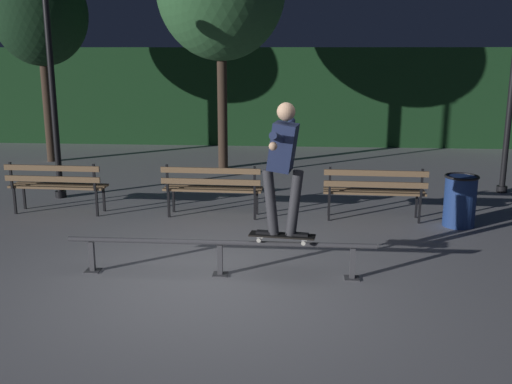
{
  "coord_description": "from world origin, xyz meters",
  "views": [
    {
      "loc": [
        0.96,
        -6.46,
        2.66
      ],
      "look_at": [
        0.37,
        1.06,
        0.85
      ],
      "focal_mm": 41.72,
      "sensor_mm": 36.0,
      "label": 1
    }
  ],
  "objects_px": {
    "grind_rail": "(220,248)",
    "park_bench_leftmost": "(56,182)",
    "skateboard": "(282,236)",
    "park_bench_left_center": "(212,185)",
    "tree_far_left": "(40,15)",
    "skateboarder": "(283,158)",
    "lamp_post_left": "(50,60)",
    "park_bench_right_center": "(375,188)",
    "trash_can": "(460,200)"
  },
  "relations": [
    {
      "from": "skateboarder",
      "to": "lamp_post_left",
      "type": "height_order",
      "value": "lamp_post_left"
    },
    {
      "from": "tree_far_left",
      "to": "grind_rail",
      "type": "bearing_deg",
      "value": -54.42
    },
    {
      "from": "grind_rail",
      "to": "trash_can",
      "type": "relative_size",
      "value": 4.66
    },
    {
      "from": "skateboard",
      "to": "skateboarder",
      "type": "distance_m",
      "value": 0.94
    },
    {
      "from": "grind_rail",
      "to": "park_bench_leftmost",
      "type": "xyz_separation_m",
      "value": [
        -3.06,
        2.53,
        0.2
      ]
    },
    {
      "from": "tree_far_left",
      "to": "skateboarder",
      "type": "bearing_deg",
      "value": -50.66
    },
    {
      "from": "grind_rail",
      "to": "lamp_post_left",
      "type": "relative_size",
      "value": 0.95
    },
    {
      "from": "park_bench_left_center",
      "to": "trash_can",
      "type": "relative_size",
      "value": 2.01
    },
    {
      "from": "park_bench_leftmost",
      "to": "park_bench_right_center",
      "type": "height_order",
      "value": "same"
    },
    {
      "from": "park_bench_leftmost",
      "to": "park_bench_left_center",
      "type": "relative_size",
      "value": 1.0
    },
    {
      "from": "grind_rail",
      "to": "park_bench_right_center",
      "type": "height_order",
      "value": "park_bench_right_center"
    },
    {
      "from": "park_bench_leftmost",
      "to": "lamp_post_left",
      "type": "height_order",
      "value": "lamp_post_left"
    },
    {
      "from": "skateboarder",
      "to": "lamp_post_left",
      "type": "bearing_deg",
      "value": 139.26
    },
    {
      "from": "park_bench_right_center",
      "to": "skateboarder",
      "type": "bearing_deg",
      "value": -118.39
    },
    {
      "from": "skateboard",
      "to": "tree_far_left",
      "type": "relative_size",
      "value": 0.17
    },
    {
      "from": "park_bench_left_center",
      "to": "trash_can",
      "type": "height_order",
      "value": "park_bench_left_center"
    },
    {
      "from": "skateboard",
      "to": "trash_can",
      "type": "relative_size",
      "value": 1.0
    },
    {
      "from": "skateboard",
      "to": "tree_far_left",
      "type": "distance_m",
      "value": 9.75
    },
    {
      "from": "park_bench_left_center",
      "to": "trash_can",
      "type": "xyz_separation_m",
      "value": [
        3.87,
        -0.19,
        -0.12
      ]
    },
    {
      "from": "grind_rail",
      "to": "skateboard",
      "type": "bearing_deg",
      "value": 0.0
    },
    {
      "from": "park_bench_leftmost",
      "to": "park_bench_left_center",
      "type": "xyz_separation_m",
      "value": [
        2.59,
        0.0,
        0.0
      ]
    },
    {
      "from": "park_bench_leftmost",
      "to": "trash_can",
      "type": "distance_m",
      "value": 6.46
    },
    {
      "from": "grind_rail",
      "to": "tree_far_left",
      "type": "xyz_separation_m",
      "value": [
        -5.15,
        7.19,
        3.11
      ]
    },
    {
      "from": "skateboard",
      "to": "tree_far_left",
      "type": "height_order",
      "value": "tree_far_left"
    },
    {
      "from": "skateboard",
      "to": "park_bench_left_center",
      "type": "bearing_deg",
      "value": 115.77
    },
    {
      "from": "grind_rail",
      "to": "lamp_post_left",
      "type": "xyz_separation_m",
      "value": [
        -3.47,
        3.64,
        2.14
      ]
    },
    {
      "from": "skateboard",
      "to": "tree_far_left",
      "type": "xyz_separation_m",
      "value": [
        -5.89,
        7.19,
        2.93
      ]
    },
    {
      "from": "tree_far_left",
      "to": "trash_can",
      "type": "height_order",
      "value": "tree_far_left"
    },
    {
      "from": "skateboard",
      "to": "park_bench_left_center",
      "type": "xyz_separation_m",
      "value": [
        -1.22,
        2.53,
        0.02
      ]
    },
    {
      "from": "park_bench_right_center",
      "to": "tree_far_left",
      "type": "distance_m",
      "value": 9.11
    },
    {
      "from": "lamp_post_left",
      "to": "park_bench_leftmost",
      "type": "bearing_deg",
      "value": -69.72
    },
    {
      "from": "park_bench_leftmost",
      "to": "trash_can",
      "type": "height_order",
      "value": "park_bench_leftmost"
    },
    {
      "from": "grind_rail",
      "to": "park_bench_leftmost",
      "type": "bearing_deg",
      "value": 140.48
    },
    {
      "from": "park_bench_left_center",
      "to": "lamp_post_left",
      "type": "xyz_separation_m",
      "value": [
        -3.0,
        1.11,
        1.94
      ]
    },
    {
      "from": "park_bench_left_center",
      "to": "grind_rail",
      "type": "bearing_deg",
      "value": -79.39
    },
    {
      "from": "grind_rail",
      "to": "skateboarder",
      "type": "relative_size",
      "value": 2.39
    },
    {
      "from": "park_bench_left_center",
      "to": "park_bench_right_center",
      "type": "bearing_deg",
      "value": 0.0
    },
    {
      "from": "skateboard",
      "to": "trash_can",
      "type": "height_order",
      "value": "trash_can"
    },
    {
      "from": "park_bench_left_center",
      "to": "lamp_post_left",
      "type": "bearing_deg",
      "value": 159.7
    },
    {
      "from": "park_bench_leftmost",
      "to": "skateboard",
      "type": "bearing_deg",
      "value": -33.56
    },
    {
      "from": "skateboarder",
      "to": "trash_can",
      "type": "relative_size",
      "value": 1.95
    },
    {
      "from": "skateboard",
      "to": "lamp_post_left",
      "type": "relative_size",
      "value": 0.2
    },
    {
      "from": "skateboard",
      "to": "trash_can",
      "type": "distance_m",
      "value": 3.54
    },
    {
      "from": "lamp_post_left",
      "to": "trash_can",
      "type": "relative_size",
      "value": 4.88
    },
    {
      "from": "park_bench_right_center",
      "to": "trash_can",
      "type": "relative_size",
      "value": 2.01
    },
    {
      "from": "park_bench_left_center",
      "to": "tree_far_left",
      "type": "bearing_deg",
      "value": 135.04
    },
    {
      "from": "grind_rail",
      "to": "park_bench_left_center",
      "type": "distance_m",
      "value": 2.58
    },
    {
      "from": "park_bench_right_center",
      "to": "skateboard",
      "type": "bearing_deg",
      "value": -118.45
    },
    {
      "from": "park_bench_left_center",
      "to": "lamp_post_left",
      "type": "height_order",
      "value": "lamp_post_left"
    },
    {
      "from": "skateboarder",
      "to": "park_bench_leftmost",
      "type": "height_order",
      "value": "skateboarder"
    }
  ]
}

